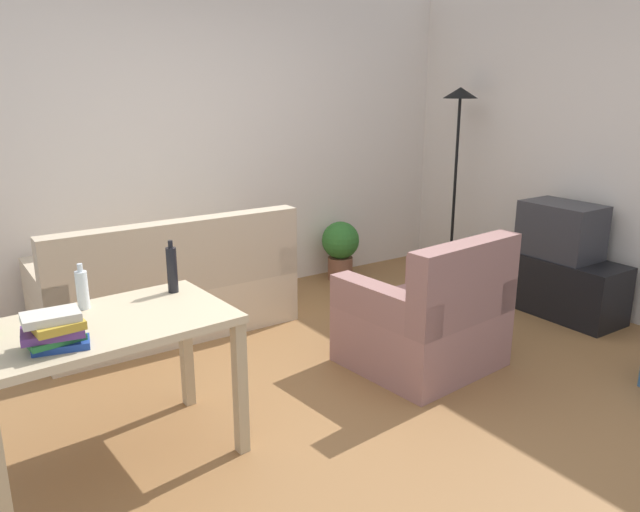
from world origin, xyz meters
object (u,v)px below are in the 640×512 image
tv (561,230)px  armchair (428,321)px  bottle_clear (82,289)px  bottle_dark (172,269)px  tv_stand (555,284)px  potted_plant (340,246)px  torchiere_lamp (458,131)px  desk (104,343)px  couch (169,293)px  book_stack (55,330)px

tv → armchair: 1.65m
bottle_clear → bottle_dark: bottle_dark is taller
tv_stand → potted_plant: 1.97m
tv_stand → torchiere_lamp: size_ratio=0.61×
desk → bottle_clear: size_ratio=5.30×
couch → tv_stand: couch is taller
tv → bottle_dark: size_ratio=2.08×
couch → armchair: size_ratio=1.92×
tv → bottle_clear: size_ratio=2.56×
couch → tv: (2.81, -1.40, 0.39)m
desk → bottle_dark: size_ratio=4.31×
couch → tv: same height
potted_plant → armchair: size_ratio=0.58×
couch → desk: bearing=60.0°
book_stack → bottle_dark: bearing=31.6°
potted_plant → armchair: bearing=-108.7°
tv_stand → bottle_clear: bottle_clear is taller
couch → tv_stand: size_ratio=1.70×
tv → potted_plant: bearing=29.6°
tv_stand → armchair: armchair is taller
tv → armchair: (-1.60, -0.16, -0.38)m
potted_plant → book_stack: size_ratio=1.99×
armchair → book_stack: bearing=-2.3°
tv → book_stack: size_ratio=2.09×
tv → potted_plant: size_ratio=1.05×
book_stack → tv: bearing=4.2°
desk → potted_plant: desk is taller
tv_stand → torchiere_lamp: (0.00, 1.19, 1.17)m
tv_stand → desk: desk is taller
tv_stand → potted_plant: potted_plant is taller
tv_stand → bottle_clear: 3.75m
couch → desk: size_ratio=1.51×
bottle_clear → book_stack: bottle_clear is taller
tv → desk: size_ratio=0.48×
desk → bottle_dark: 0.55m
potted_plant → book_stack: 3.59m
desk → book_stack: book_stack is taller
tv → potted_plant: tv is taller
bottle_clear → bottle_dark: (0.47, -0.01, 0.03)m
tv_stand → desk: (-3.67, -0.09, 0.41)m
couch → bottle_clear: (-0.88, -1.25, 0.56)m
potted_plant → couch: bearing=-170.4°
armchair → bottle_dark: 1.75m
couch → desk: couch is taller
tv → book_stack: bearing=94.2°
tv → torchiere_lamp: torchiere_lamp is taller
couch → torchiere_lamp: bearing=175.8°
tv_stand → torchiere_lamp: 1.67m
armchair → bottle_clear: size_ratio=4.16×
potted_plant → torchiere_lamp: bearing=-28.3°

